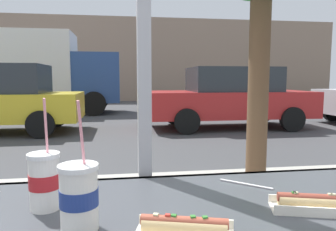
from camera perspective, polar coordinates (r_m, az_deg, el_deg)
The scene contains 10 objects.
ground_plane at distance 9.24m, azimuth -7.83°, elevation -1.93°, with size 60.00×60.00×0.00m, color #424244.
sidewalk_strip at distance 3.03m, azimuth -6.31°, elevation -18.88°, with size 16.00×2.80×0.10m, color #B2ADA3.
building_facade_far at distance 20.52m, azimuth -8.33°, elevation 9.86°, with size 28.00×1.20×5.13m, color gray.
soda_cup_left at distance 0.98m, azimuth -21.27°, elevation -10.75°, with size 0.09×0.09×0.32m.
soda_cup_right at distance 0.83m, azimuth -15.66°, elevation -13.78°, with size 0.10×0.10×0.32m.
hotdog_tray_near at distance 1.02m, azimuth 25.73°, elevation -14.06°, with size 0.28×0.16×0.05m.
hotdog_tray_far at distance 0.79m, azimuth 2.89°, elevation -19.49°, with size 0.25×0.16×0.05m.
loose_straw at distance 1.17m, azimuth 13.76°, elevation -11.85°, with size 0.01×0.01×0.19m, color white.
parked_car_red at distance 9.00m, azimuth 11.09°, elevation 3.24°, with size 4.49×1.98×1.67m.
box_truck at distance 13.55m, azimuth -23.98°, elevation 7.39°, with size 6.70×2.44×3.13m.
Camera 1 is at (-0.09, -1.14, 1.35)m, focal length 33.99 mm.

